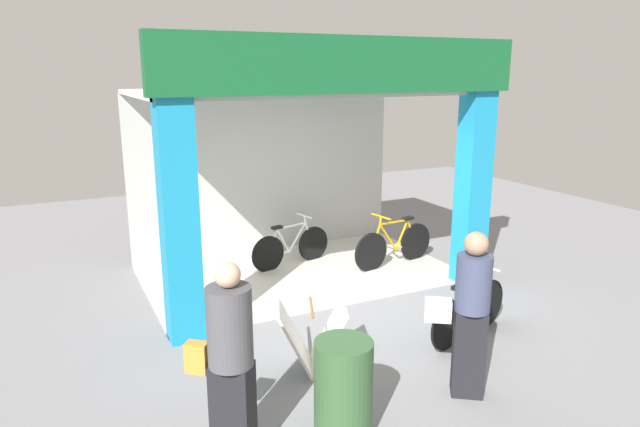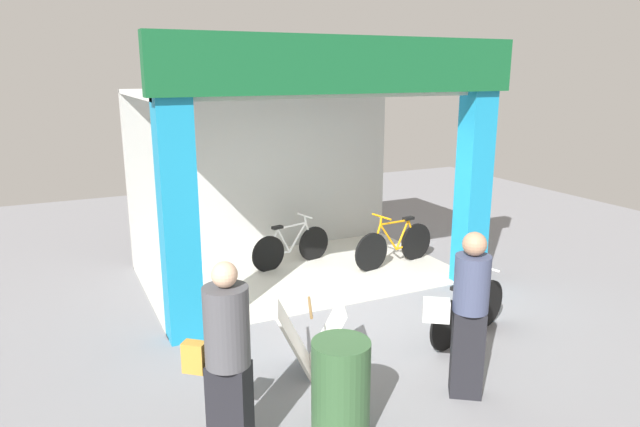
% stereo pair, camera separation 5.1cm
% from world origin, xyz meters
% --- Properties ---
extents(ground_plane, '(17.43, 17.43, 0.00)m').
position_xyz_m(ground_plane, '(0.00, 0.00, 0.00)').
color(ground_plane, gray).
rests_on(ground_plane, ground).
extents(shop_facade, '(4.92, 3.18, 3.55)m').
position_xyz_m(shop_facade, '(0.00, 1.45, 1.90)').
color(shop_facade, beige).
rests_on(shop_facade, ground).
extents(bicycle_inside_0, '(1.61, 0.44, 0.89)m').
position_xyz_m(bicycle_inside_0, '(1.56, 1.12, 0.36)').
color(bicycle_inside_0, black).
rests_on(bicycle_inside_0, ground).
extents(bicycle_inside_1, '(1.48, 0.44, 0.82)m').
position_xyz_m(bicycle_inside_1, '(0.02, 1.84, 0.33)').
color(bicycle_inside_1, black).
rests_on(bicycle_inside_1, ground).
extents(bicycle_parked_0, '(1.46, 0.54, 0.84)m').
position_xyz_m(bicycle_parked_0, '(0.92, -1.48, 0.33)').
color(bicycle_parked_0, black).
rests_on(bicycle_parked_0, ground).
extents(sandwich_board_sign, '(0.88, 0.77, 0.74)m').
position_xyz_m(sandwich_board_sign, '(-1.11, -1.34, 0.37)').
color(sandwich_board_sign, silver).
rests_on(sandwich_board_sign, ground).
extents(pedestrian_0, '(0.59, 0.55, 1.72)m').
position_xyz_m(pedestrian_0, '(-2.31, -2.37, 0.90)').
color(pedestrian_0, black).
rests_on(pedestrian_0, ground).
extents(pedestrian_1, '(0.65, 0.56, 1.68)m').
position_xyz_m(pedestrian_1, '(0.06, -2.44, 0.87)').
color(pedestrian_1, black).
rests_on(pedestrian_1, ground).
extents(trash_bin, '(0.52, 0.52, 0.90)m').
position_xyz_m(trash_bin, '(-1.35, -2.51, 0.45)').
color(trash_bin, '#335933').
rests_on(trash_bin, ground).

